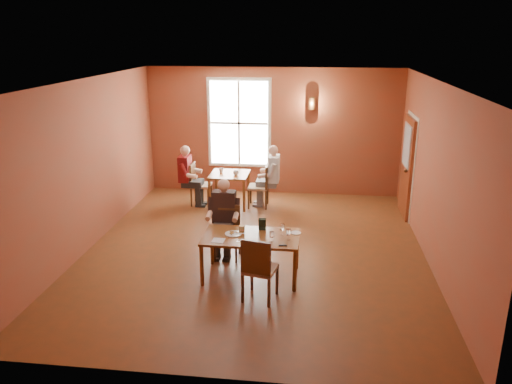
# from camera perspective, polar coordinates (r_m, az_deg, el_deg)

# --- Properties ---
(ground) EXTENTS (6.00, 7.00, 0.01)m
(ground) POSITION_cam_1_polar(r_m,az_deg,el_deg) (9.05, -0.15, -6.73)
(ground) COLOR brown
(ground) RESTS_ON ground
(wall_back) EXTENTS (6.00, 0.04, 3.00)m
(wall_back) POSITION_cam_1_polar(r_m,az_deg,el_deg) (11.93, 1.93, 6.89)
(wall_back) COLOR brown
(wall_back) RESTS_ON ground
(wall_front) EXTENTS (6.00, 0.04, 3.00)m
(wall_front) POSITION_cam_1_polar(r_m,az_deg,el_deg) (5.28, -4.89, -7.55)
(wall_front) COLOR brown
(wall_front) RESTS_ON ground
(wall_left) EXTENTS (0.04, 7.00, 3.00)m
(wall_left) POSITION_cam_1_polar(r_m,az_deg,el_deg) (9.38, -18.70, 2.92)
(wall_left) COLOR brown
(wall_left) RESTS_ON ground
(wall_right) EXTENTS (0.04, 7.00, 3.00)m
(wall_right) POSITION_cam_1_polar(r_m,az_deg,el_deg) (8.70, 19.85, 1.69)
(wall_right) COLOR brown
(wall_right) RESTS_ON ground
(ceiling) EXTENTS (6.00, 7.00, 0.04)m
(ceiling) POSITION_cam_1_polar(r_m,az_deg,el_deg) (8.27, -0.17, 12.55)
(ceiling) COLOR white
(ceiling) RESTS_ON wall_back
(window) EXTENTS (1.36, 0.10, 1.96)m
(window) POSITION_cam_1_polar(r_m,az_deg,el_deg) (11.94, -1.95, 7.87)
(window) COLOR white
(window) RESTS_ON wall_back
(door) EXTENTS (0.12, 1.04, 2.10)m
(door) POSITION_cam_1_polar(r_m,az_deg,el_deg) (10.98, 16.81, 2.76)
(door) COLOR maroon
(door) RESTS_ON ground
(wall_sconce) EXTENTS (0.16, 0.16, 0.28)m
(wall_sconce) POSITION_cam_1_polar(r_m,az_deg,el_deg) (11.67, 6.39, 10.03)
(wall_sconce) COLOR brown
(wall_sconce) RESTS_ON wall_back
(main_table) EXTENTS (1.51, 0.85, 0.71)m
(main_table) POSITION_cam_1_polar(r_m,az_deg,el_deg) (8.00, -0.58, -7.39)
(main_table) COLOR brown
(main_table) RESTS_ON ground
(chair_diner_main) EXTENTS (0.41, 0.41, 0.92)m
(chair_diner_main) POSITION_cam_1_polar(r_m,az_deg,el_deg) (8.61, -3.32, -4.74)
(chair_diner_main) COLOR brown
(chair_diner_main) RESTS_ON ground
(diner_main) EXTENTS (0.53, 0.53, 1.31)m
(diner_main) POSITION_cam_1_polar(r_m,az_deg,el_deg) (8.51, -3.38, -3.59)
(diner_main) COLOR #3E2F23
(diner_main) RESTS_ON ground
(chair_empty) EXTENTS (0.52, 0.52, 1.00)m
(chair_empty) POSITION_cam_1_polar(r_m,az_deg,el_deg) (7.32, 0.48, -8.64)
(chair_empty) COLOR #3B2311
(chair_empty) RESTS_ON ground
(plate_food) EXTENTS (0.35, 0.35, 0.03)m
(plate_food) POSITION_cam_1_polar(r_m,az_deg,el_deg) (7.91, -2.61, -4.75)
(plate_food) COLOR white
(plate_food) RESTS_ON main_table
(sandwich) EXTENTS (0.09, 0.09, 0.11)m
(sandwich) POSITION_cam_1_polar(r_m,az_deg,el_deg) (7.95, -1.62, -4.35)
(sandwich) COLOR tan
(sandwich) RESTS_ON main_table
(goblet_a) EXTENTS (0.09, 0.09, 0.20)m
(goblet_a) POSITION_cam_1_polar(r_m,az_deg,el_deg) (7.86, 3.01, -4.27)
(goblet_a) COLOR white
(goblet_a) RESTS_ON main_table
(goblet_b) EXTENTS (0.10, 0.10, 0.20)m
(goblet_b) POSITION_cam_1_polar(r_m,az_deg,el_deg) (7.68, 3.75, -4.84)
(goblet_b) COLOR white
(goblet_b) RESTS_ON main_table
(goblet_c) EXTENTS (0.07, 0.07, 0.18)m
(goblet_c) POSITION_cam_1_polar(r_m,az_deg,el_deg) (7.61, 1.82, -5.08)
(goblet_c) COLOR white
(goblet_c) RESTS_ON main_table
(menu_stand) EXTENTS (0.12, 0.07, 0.20)m
(menu_stand) POSITION_cam_1_polar(r_m,az_deg,el_deg) (8.05, 0.72, -3.71)
(menu_stand) COLOR black
(menu_stand) RESTS_ON main_table
(knife) EXTENTS (0.20, 0.07, 0.00)m
(knife) POSITION_cam_1_polar(r_m,az_deg,el_deg) (7.66, -1.47, -5.64)
(knife) COLOR white
(knife) RESTS_ON main_table
(napkin) EXTENTS (0.20, 0.20, 0.01)m
(napkin) POSITION_cam_1_polar(r_m,az_deg,el_deg) (7.71, -4.34, -5.54)
(napkin) COLOR white
(napkin) RESTS_ON main_table
(side_plate) EXTENTS (0.19, 0.19, 0.01)m
(side_plate) POSITION_cam_1_polar(r_m,az_deg,el_deg) (7.98, 4.56, -4.68)
(side_plate) COLOR white
(side_plate) RESTS_ON main_table
(sunglasses) EXTENTS (0.13, 0.06, 0.02)m
(sunglasses) POSITION_cam_1_polar(r_m,az_deg,el_deg) (7.51, 3.07, -6.11)
(sunglasses) COLOR black
(sunglasses) RESTS_ON main_table
(second_table) EXTENTS (0.85, 0.85, 0.75)m
(second_table) POSITION_cam_1_polar(r_m,az_deg,el_deg) (11.25, -3.03, 0.28)
(second_table) COLOR brown
(second_table) RESTS_ON ground
(chair_diner_white) EXTENTS (0.43, 0.43, 0.97)m
(chair_diner_white) POSITION_cam_1_polar(r_m,az_deg,el_deg) (11.13, 0.26, 0.71)
(chair_diner_white) COLOR #55381C
(chair_diner_white) RESTS_ON ground
(diner_white) EXTENTS (0.54, 0.54, 1.35)m
(diner_white) POSITION_cam_1_polar(r_m,az_deg,el_deg) (11.07, 0.42, 1.64)
(diner_white) COLOR silver
(diner_white) RESTS_ON ground
(chair_diner_maroon) EXTENTS (0.42, 0.42, 0.96)m
(chair_diner_maroon) POSITION_cam_1_polar(r_m,az_deg,el_deg) (11.35, -6.27, 0.91)
(chair_diner_maroon) COLOR #512912
(chair_diner_maroon) RESTS_ON ground
(diner_maroon) EXTENTS (0.53, 0.53, 1.34)m
(diner_maroon) POSITION_cam_1_polar(r_m,az_deg,el_deg) (11.30, -6.45, 1.83)
(diner_maroon) COLOR maroon
(diner_maroon) RESTS_ON ground
(cup_a) EXTENTS (0.16, 0.16, 0.10)m
(cup_a) POSITION_cam_1_polar(r_m,az_deg,el_deg) (11.01, -2.32, 2.19)
(cup_a) COLOR silver
(cup_a) RESTS_ON second_table
(cup_b) EXTENTS (0.14, 0.14, 0.10)m
(cup_b) POSITION_cam_1_polar(r_m,az_deg,el_deg) (11.25, -4.00, 2.50)
(cup_b) COLOR beige
(cup_b) RESTS_ON second_table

